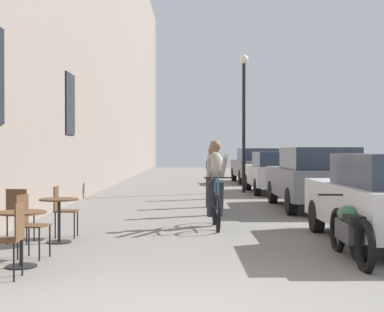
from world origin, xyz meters
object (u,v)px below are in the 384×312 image
at_px(parked_car_second, 316,177).
at_px(parked_motorcycle, 352,231).
at_px(cafe_chair_near_toward_wall, 31,221).
at_px(cafe_chair_near_toward_street, 13,235).
at_px(cafe_table_near, 23,227).
at_px(parked_car_third, 276,172).
at_px(cafe_table_mid, 61,211).
at_px(cafe_chair_mid_toward_street, 64,208).
at_px(pedestrian_far, 214,168).
at_px(pedestrian_near, 217,175).
at_px(pedestrian_mid, 214,173).
at_px(cyclist_on_bicycle, 217,186).
at_px(street_lamp, 245,105).
at_px(parked_car_fourth, 258,165).
at_px(cafe_chair_mid_toward_wall, 21,211).

height_order(parked_car_second, parked_motorcycle, parked_car_second).
bearing_deg(cafe_chair_near_toward_wall, cafe_chair_near_toward_street, -83.24).
relative_size(cafe_table_near, parked_car_third, 0.18).
relative_size(cafe_table_mid, cafe_chair_mid_toward_street, 0.81).
bearing_deg(pedestrian_far, cafe_chair_mid_toward_street, -110.44).
xyz_separation_m(cafe_chair_mid_toward_street, pedestrian_far, (2.88, 7.74, 0.44)).
bearing_deg(parked_car_second, pedestrian_near, -152.48).
height_order(pedestrian_mid, pedestrian_far, pedestrian_far).
xyz_separation_m(cafe_table_mid, pedestrian_far, (2.81, 8.29, 0.44)).
distance_m(cafe_chair_near_toward_street, cyclist_on_bicycle, 5.20).
distance_m(cafe_chair_mid_toward_street, pedestrian_far, 8.27).
xyz_separation_m(cafe_chair_mid_toward_street, cyclist_on_bicycle, (2.72, 1.33, 0.29)).
bearing_deg(pedestrian_near, cafe_chair_near_toward_wall, -118.23).
xyz_separation_m(cafe_table_mid, parked_car_second, (5.31, 5.28, 0.30)).
bearing_deg(cafe_chair_near_toward_street, cyclist_on_bicycle, 59.98).
height_order(street_lamp, parked_car_second, street_lamp).
distance_m(cafe_table_near, street_lamp, 13.77).
bearing_deg(parked_car_fourth, pedestrian_mid, -102.21).
bearing_deg(street_lamp, pedestrian_far, -114.41).
xyz_separation_m(cafe_table_mid, pedestrian_mid, (2.71, 5.83, 0.38)).
height_order(cafe_chair_mid_toward_wall, parked_car_second, parked_car_second).
bearing_deg(parked_car_third, cafe_table_mid, -115.47).
bearing_deg(pedestrian_mid, parked_motorcycle, -77.37).
xyz_separation_m(cafe_chair_near_toward_wall, parked_car_fourth, (5.23, 18.29, 0.31)).
distance_m(cafe_table_mid, cyclist_on_bicycle, 3.26).
bearing_deg(street_lamp, cyclist_on_bicycle, -98.63).
relative_size(cafe_chair_mid_toward_wall, parked_car_third, 0.22).
bearing_deg(cafe_table_mid, cafe_table_near, -91.01).
relative_size(cafe_chair_near_toward_wall, pedestrian_mid, 0.55).
xyz_separation_m(cafe_chair_near_toward_wall, parked_car_third, (5.19, 12.01, 0.24)).
bearing_deg(parked_car_third, cafe_chair_mid_toward_wall, -118.01).
height_order(parked_car_third, parked_motorcycle, parked_car_third).
bearing_deg(cafe_chair_near_toward_street, parked_car_fourth, 75.44).
xyz_separation_m(cyclist_on_bicycle, parked_car_fourth, (2.48, 15.06, 0.01)).
bearing_deg(cafe_chair_mid_toward_wall, parked_motorcycle, -15.84).
relative_size(cafe_chair_near_toward_street, cyclist_on_bicycle, 0.51).
xyz_separation_m(cafe_chair_mid_toward_street, pedestrian_near, (2.80, 3.37, 0.43)).
xyz_separation_m(cyclist_on_bicycle, parked_car_second, (2.67, 3.39, 0.01)).
xyz_separation_m(cafe_chair_near_toward_wall, cyclist_on_bicycle, (2.75, 3.23, 0.29)).
xyz_separation_m(cafe_table_mid, cafe_chair_mid_toward_wall, (-0.63, -0.08, -0.00)).
bearing_deg(cafe_chair_near_toward_wall, cyclist_on_bicycle, 49.59).
relative_size(parked_car_fourth, parked_motorcycle, 2.11).
xyz_separation_m(pedestrian_mid, pedestrian_far, (0.09, 2.46, 0.06)).
height_order(pedestrian_far, street_lamp, street_lamp).
bearing_deg(street_lamp, cafe_table_mid, -110.14).
bearing_deg(parked_motorcycle, parked_car_fourth, 87.61).
bearing_deg(cafe_table_near, cyclist_on_bicycle, 55.10).
distance_m(cafe_chair_near_toward_street, pedestrian_far, 11.26).
xyz_separation_m(pedestrian_mid, parked_motorcycle, (1.64, -7.32, -0.50)).
bearing_deg(parked_car_third, pedestrian_far, -133.73).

